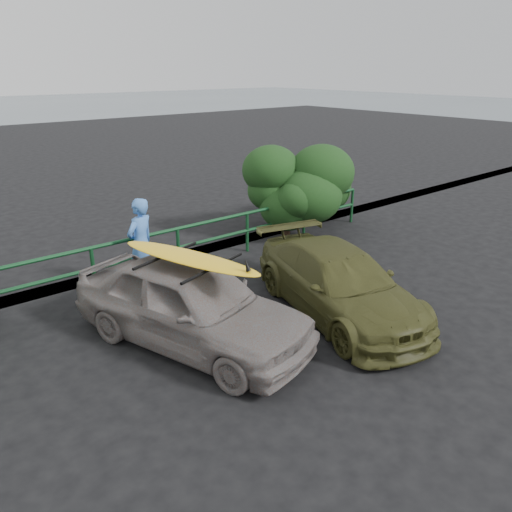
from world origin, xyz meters
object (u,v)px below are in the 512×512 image
(olive_vehicle, at_px, (339,283))
(surfboard, at_px, (189,257))
(guardrail, at_px, (138,259))
(sedan, at_px, (191,304))
(man, at_px, (141,243))

(olive_vehicle, bearing_deg, surfboard, 178.42)
(guardrail, height_order, sedan, sedan)
(surfboard, bearing_deg, man, 63.15)
(sedan, relative_size, man, 2.23)
(guardrail, distance_m, sedan, 2.98)
(guardrail, height_order, surfboard, surfboard)
(man, height_order, surfboard, man)
(man, distance_m, surfboard, 2.76)
(guardrail, xyz_separation_m, sedan, (-0.51, -2.93, 0.21))
(sedan, relative_size, olive_vehicle, 1.00)
(guardrail, relative_size, surfboard, 5.08)
(guardrail, bearing_deg, surfboard, -99.96)
(guardrail, xyz_separation_m, olive_vehicle, (2.21, -3.75, 0.10))
(man, bearing_deg, sedan, 58.13)
(man, xyz_separation_m, surfboard, (-0.47, -2.65, 0.59))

